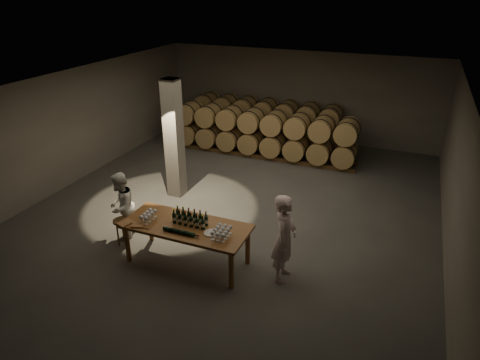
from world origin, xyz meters
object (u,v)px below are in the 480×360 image
at_px(tasting_table, 186,229).
at_px(person_man, 284,238).
at_px(bottle_cluster, 190,219).
at_px(stool, 122,224).
at_px(plate, 211,233).
at_px(person_woman, 121,206).
at_px(notebook_near, 138,225).

bearing_deg(tasting_table, person_man, 7.56).
relative_size(tasting_table, bottle_cluster, 3.56).
distance_m(bottle_cluster, stool, 1.80).
xyz_separation_m(plate, stool, (-2.27, 0.14, -0.40)).
bearing_deg(tasting_table, stool, 178.26).
bearing_deg(plate, bottle_cluster, 164.13).
relative_size(tasting_table, person_woman, 1.64).
distance_m(notebook_near, person_woman, 1.19).
bearing_deg(bottle_cluster, person_man, 5.92).
bearing_deg(stool, person_man, 3.35).
bearing_deg(bottle_cluster, plate, -15.87).
bearing_deg(notebook_near, person_man, -5.06).
relative_size(tasting_table, person_man, 1.42).
bearing_deg(plate, person_woman, 170.54).
xyz_separation_m(plate, person_man, (1.39, 0.35, 0.01)).
distance_m(tasting_table, person_woman, 1.86).
xyz_separation_m(bottle_cluster, plate, (0.54, -0.15, -0.11)).
relative_size(tasting_table, plate, 8.97).
height_order(plate, notebook_near, notebook_near).
bearing_deg(person_man, tasting_table, 95.99).
xyz_separation_m(bottle_cluster, notebook_near, (-0.95, -0.46, -0.10)).
bearing_deg(person_man, plate, 102.67).
bearing_deg(plate, notebook_near, -168.49).
height_order(bottle_cluster, notebook_near, bottle_cluster).
distance_m(plate, stool, 2.31).
bearing_deg(person_woman, bottle_cluster, 66.66).
bearing_deg(notebook_near, plate, -6.39).
distance_m(tasting_table, person_man, 2.02).
bearing_deg(stool, person_woman, 122.63).
height_order(tasting_table, person_man, person_man).
height_order(bottle_cluster, plate, bottle_cluster).
height_order(notebook_near, person_woman, person_woman).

